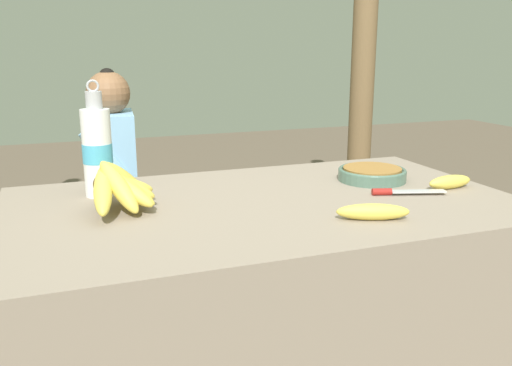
{
  "coord_description": "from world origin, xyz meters",
  "views": [
    {
      "loc": [
        -0.51,
        -1.33,
        1.21
      ],
      "look_at": [
        -0.01,
        0.05,
        0.83
      ],
      "focal_mm": 38.0,
      "sensor_mm": 36.0,
      "label": 1
    }
  ],
  "objects_px": {
    "loose_banana_front": "(373,212)",
    "serving_bowl": "(372,173)",
    "knife": "(398,192)",
    "support_post_far": "(364,42)",
    "water_bottle": "(97,150)",
    "wooden_bench": "(157,219)",
    "banana_bunch_green": "(256,184)",
    "seated_vendor": "(102,171)",
    "banana_bunch_ripe": "(117,185)",
    "loose_banana_side": "(450,182)"
  },
  "relations": [
    {
      "from": "knife",
      "to": "support_post_far",
      "type": "xyz_separation_m",
      "value": [
        0.77,
        1.51,
        0.42
      ]
    },
    {
      "from": "loose_banana_front",
      "to": "banana_bunch_ripe",
      "type": "bearing_deg",
      "value": 152.1
    },
    {
      "from": "knife",
      "to": "serving_bowl",
      "type": "bearing_deg",
      "value": 99.63
    },
    {
      "from": "loose_banana_front",
      "to": "wooden_bench",
      "type": "relative_size",
      "value": 0.1
    },
    {
      "from": "serving_bowl",
      "to": "banana_bunch_ripe",
      "type": "bearing_deg",
      "value": -176.71
    },
    {
      "from": "serving_bowl",
      "to": "support_post_far",
      "type": "height_order",
      "value": "support_post_far"
    },
    {
      "from": "water_bottle",
      "to": "serving_bowl",
      "type": "bearing_deg",
      "value": -7.71
    },
    {
      "from": "loose_banana_front",
      "to": "support_post_far",
      "type": "height_order",
      "value": "support_post_far"
    },
    {
      "from": "banana_bunch_ripe",
      "to": "wooden_bench",
      "type": "distance_m",
      "value": 1.27
    },
    {
      "from": "banana_bunch_ripe",
      "to": "loose_banana_front",
      "type": "relative_size",
      "value": 1.59
    },
    {
      "from": "wooden_bench",
      "to": "support_post_far",
      "type": "distance_m",
      "value": 1.53
    },
    {
      "from": "serving_bowl",
      "to": "water_bottle",
      "type": "bearing_deg",
      "value": 172.29
    },
    {
      "from": "loose_banana_side",
      "to": "support_post_far",
      "type": "bearing_deg",
      "value": 68.58
    },
    {
      "from": "knife",
      "to": "banana_bunch_green",
      "type": "height_order",
      "value": "knife"
    },
    {
      "from": "serving_bowl",
      "to": "banana_bunch_green",
      "type": "xyz_separation_m",
      "value": [
        0.01,
        1.09,
        -0.3
      ]
    },
    {
      "from": "loose_banana_side",
      "to": "knife",
      "type": "xyz_separation_m",
      "value": [
        -0.19,
        -0.01,
        -0.01
      ]
    },
    {
      "from": "knife",
      "to": "seated_vendor",
      "type": "distance_m",
      "value": 1.45
    },
    {
      "from": "loose_banana_side",
      "to": "banana_bunch_green",
      "type": "xyz_separation_m",
      "value": [
        -0.15,
        1.26,
        -0.3
      ]
    },
    {
      "from": "serving_bowl",
      "to": "knife",
      "type": "xyz_separation_m",
      "value": [
        -0.02,
        -0.18,
        -0.01
      ]
    },
    {
      "from": "loose_banana_front",
      "to": "loose_banana_side",
      "type": "relative_size",
      "value": 1.21
    },
    {
      "from": "serving_bowl",
      "to": "water_bottle",
      "type": "distance_m",
      "value": 0.83
    },
    {
      "from": "serving_bowl",
      "to": "knife",
      "type": "bearing_deg",
      "value": -97.61
    },
    {
      "from": "knife",
      "to": "seated_vendor",
      "type": "bearing_deg",
      "value": 137.38
    },
    {
      "from": "banana_bunch_ripe",
      "to": "banana_bunch_green",
      "type": "relative_size",
      "value": 1.14
    },
    {
      "from": "water_bottle",
      "to": "knife",
      "type": "xyz_separation_m",
      "value": [
        0.79,
        -0.29,
        -0.12
      ]
    },
    {
      "from": "serving_bowl",
      "to": "knife",
      "type": "distance_m",
      "value": 0.18
    },
    {
      "from": "serving_bowl",
      "to": "support_post_far",
      "type": "distance_m",
      "value": 1.58
    },
    {
      "from": "banana_bunch_ripe",
      "to": "banana_bunch_green",
      "type": "xyz_separation_m",
      "value": [
        0.8,
        1.14,
        -0.34
      ]
    },
    {
      "from": "loose_banana_front",
      "to": "knife",
      "type": "relative_size",
      "value": 0.87
    },
    {
      "from": "banana_bunch_ripe",
      "to": "seated_vendor",
      "type": "distance_m",
      "value": 1.13
    },
    {
      "from": "water_bottle",
      "to": "loose_banana_front",
      "type": "height_order",
      "value": "water_bottle"
    },
    {
      "from": "wooden_bench",
      "to": "seated_vendor",
      "type": "distance_m",
      "value": 0.36
    },
    {
      "from": "loose_banana_front",
      "to": "serving_bowl",
      "type": "bearing_deg",
      "value": 58.48
    },
    {
      "from": "seated_vendor",
      "to": "banana_bunch_green",
      "type": "height_order",
      "value": "seated_vendor"
    },
    {
      "from": "seated_vendor",
      "to": "support_post_far",
      "type": "distance_m",
      "value": 1.62
    },
    {
      "from": "wooden_bench",
      "to": "serving_bowl",
      "type": "bearing_deg",
      "value": -65.33
    },
    {
      "from": "banana_bunch_ripe",
      "to": "wooden_bench",
      "type": "bearing_deg",
      "value": 76.1
    },
    {
      "from": "loose_banana_side",
      "to": "water_bottle",
      "type": "bearing_deg",
      "value": 164.1
    },
    {
      "from": "wooden_bench",
      "to": "seated_vendor",
      "type": "bearing_deg",
      "value": -173.51
    },
    {
      "from": "loose_banana_front",
      "to": "seated_vendor",
      "type": "relative_size",
      "value": 0.16
    },
    {
      "from": "knife",
      "to": "support_post_far",
      "type": "height_order",
      "value": "support_post_far"
    },
    {
      "from": "loose_banana_front",
      "to": "seated_vendor",
      "type": "distance_m",
      "value": 1.52
    },
    {
      "from": "water_bottle",
      "to": "banana_bunch_green",
      "type": "bearing_deg",
      "value": 49.85
    },
    {
      "from": "banana_bunch_green",
      "to": "support_post_far",
      "type": "relative_size",
      "value": 0.1
    },
    {
      "from": "water_bottle",
      "to": "support_post_far",
      "type": "distance_m",
      "value": 2.01
    },
    {
      "from": "serving_bowl",
      "to": "wooden_bench",
      "type": "bearing_deg",
      "value": 114.67
    },
    {
      "from": "loose_banana_side",
      "to": "wooden_bench",
      "type": "height_order",
      "value": "loose_banana_side"
    },
    {
      "from": "loose_banana_front",
      "to": "banana_bunch_green",
      "type": "bearing_deg",
      "value": 81.12
    },
    {
      "from": "serving_bowl",
      "to": "support_post_far",
      "type": "bearing_deg",
      "value": 60.6
    },
    {
      "from": "water_bottle",
      "to": "wooden_bench",
      "type": "distance_m",
      "value": 1.17
    }
  ]
}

